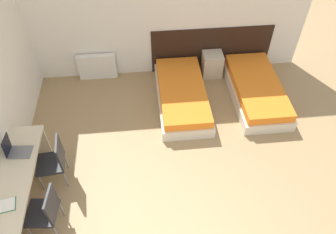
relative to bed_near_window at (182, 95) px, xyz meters
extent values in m
cube|color=white|center=(-0.37, 1.08, 1.16)|extent=(6.17, 0.05, 2.70)
cube|color=black|center=(0.76, 1.05, 0.32)|extent=(2.60, 0.03, 1.03)
cube|color=beige|center=(0.00, 0.00, -0.08)|extent=(0.97, 2.03, 0.23)
cube|color=orange|center=(0.00, 0.00, 0.12)|extent=(0.89, 1.95, 0.17)
cube|color=beige|center=(1.53, 0.00, -0.08)|extent=(0.97, 2.03, 0.23)
cube|color=orange|center=(1.53, 0.00, 0.12)|extent=(0.89, 1.95, 0.17)
cube|color=beige|center=(0.76, 0.82, 0.08)|extent=(0.42, 0.38, 0.54)
cube|color=silver|center=(-1.72, 0.96, 0.10)|extent=(0.81, 0.12, 0.59)
cube|color=beige|center=(-2.68, -2.02, 0.56)|extent=(0.55, 1.89, 0.04)
cube|color=beige|center=(-2.68, -1.10, 0.18)|extent=(0.49, 0.04, 0.74)
cube|color=#232328|center=(-2.31, -1.60, 0.23)|extent=(0.46, 0.46, 0.05)
cube|color=#232328|center=(-2.11, -1.58, 0.49)|extent=(0.06, 0.39, 0.46)
cylinder|color=slate|center=(-2.48, -1.80, 0.01)|extent=(0.02, 0.02, 0.40)
cylinder|color=slate|center=(-2.51, -1.43, 0.01)|extent=(0.02, 0.02, 0.40)
cylinder|color=slate|center=(-2.11, -1.77, 0.01)|extent=(0.02, 0.02, 0.40)
cylinder|color=slate|center=(-2.14, -1.40, 0.01)|extent=(0.02, 0.02, 0.40)
cube|color=#232328|center=(-2.31, -2.45, 0.23)|extent=(0.47, 0.47, 0.05)
cube|color=#232328|center=(-2.11, -2.47, 0.49)|extent=(0.07, 0.39, 0.46)
cylinder|color=slate|center=(-2.51, -2.61, 0.01)|extent=(0.02, 0.02, 0.40)
cylinder|color=slate|center=(-2.48, -2.25, 0.01)|extent=(0.02, 0.02, 0.40)
cylinder|color=slate|center=(-2.15, -2.65, 0.01)|extent=(0.02, 0.02, 0.40)
cylinder|color=slate|center=(-2.11, -2.28, 0.01)|extent=(0.02, 0.02, 0.40)
cube|color=slate|center=(-2.66, -1.62, 0.59)|extent=(0.34, 0.26, 0.02)
cube|color=black|center=(-2.81, -1.60, 0.76)|extent=(0.06, 0.24, 0.33)
cube|color=#236B3D|center=(-2.69, -2.49, 0.58)|extent=(0.31, 0.25, 0.01)
cube|color=white|center=(-2.69, -2.49, 0.59)|extent=(0.29, 0.24, 0.01)
camera|label=1|loc=(-0.76, -4.76, 4.52)|focal=35.00mm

